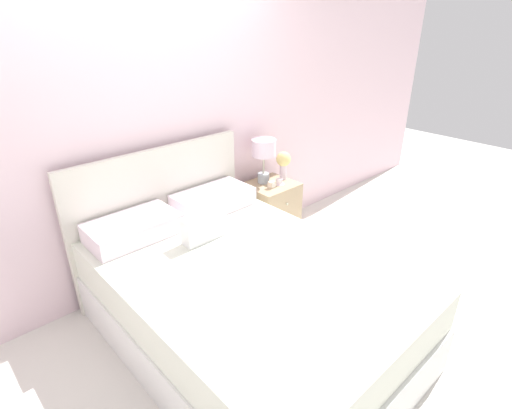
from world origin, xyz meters
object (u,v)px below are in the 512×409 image
at_px(table_lamp, 264,152).
at_px(teacup, 279,182).
at_px(bed, 240,296).
at_px(flower_vase, 284,162).
at_px(nightstand, 270,213).
at_px(alarm_clock, 272,185).

xyz_separation_m(table_lamp, teacup, (0.07, -0.13, -0.28)).
height_order(bed, flower_vase, bed).
height_order(bed, teacup, bed).
xyz_separation_m(bed, nightstand, (1.04, 0.76, -0.02)).
distance_m(bed, nightstand, 1.28).
height_order(table_lamp, alarm_clock, table_lamp).
bearing_deg(alarm_clock, flower_vase, 18.60).
distance_m(flower_vase, alarm_clock, 0.28).
xyz_separation_m(flower_vase, alarm_clock, (-0.22, -0.07, -0.14)).
xyz_separation_m(teacup, alarm_clock, (-0.10, -0.01, 0.01)).
bearing_deg(nightstand, bed, -143.77).
distance_m(bed, table_lamp, 1.43).
bearing_deg(teacup, flower_vase, 28.09).
xyz_separation_m(nightstand, alarm_clock, (-0.06, -0.07, 0.33)).
distance_m(nightstand, teacup, 0.34).
bearing_deg(bed, alarm_clock, 35.14).
bearing_deg(teacup, table_lamp, 119.51).
xyz_separation_m(flower_vase, teacup, (-0.12, -0.06, -0.15)).
height_order(nightstand, flower_vase, flower_vase).
relative_size(bed, flower_vase, 7.83).
distance_m(table_lamp, teacup, 0.31).
height_order(nightstand, table_lamp, table_lamp).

